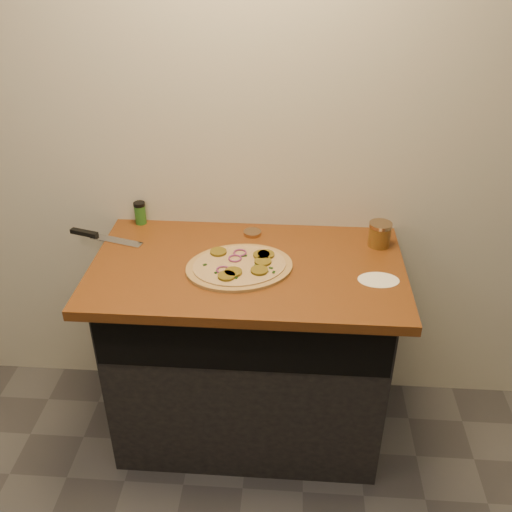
# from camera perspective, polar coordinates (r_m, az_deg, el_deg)

# --- Properties ---
(room_shell) EXTENTS (4.02, 3.52, 2.71)m
(room_shell) POSITION_cam_1_polar(r_m,az_deg,el_deg) (0.58, -13.42, -8.00)
(room_shell) COLOR beige
(room_shell) RESTS_ON ground
(cabinet) EXTENTS (1.10, 0.60, 0.86)m
(cabinet) POSITION_cam_1_polar(r_m,az_deg,el_deg) (2.49, -0.72, -9.64)
(cabinet) COLOR black
(cabinet) RESTS_ON ground
(countertop) EXTENTS (1.20, 0.70, 0.04)m
(countertop) POSITION_cam_1_polar(r_m,az_deg,el_deg) (2.20, -0.86, -1.23)
(countertop) COLOR brown
(countertop) RESTS_ON cabinet
(pizza) EXTENTS (0.50, 0.50, 0.03)m
(pizza) POSITION_cam_1_polar(r_m,az_deg,el_deg) (2.15, -1.61, -1.01)
(pizza) COLOR tan
(pizza) RESTS_ON countertop
(chefs_knife) EXTENTS (0.33, 0.13, 0.02)m
(chefs_knife) POSITION_cam_1_polar(r_m,az_deg,el_deg) (2.44, -15.40, 1.89)
(chefs_knife) COLOR #B7BAC1
(chefs_knife) RESTS_ON countertop
(mason_jar_lid) EXTENTS (0.08, 0.08, 0.02)m
(mason_jar_lid) POSITION_cam_1_polar(r_m,az_deg,el_deg) (2.38, -0.36, 2.33)
(mason_jar_lid) COLOR #A2825E
(mason_jar_lid) RESTS_ON countertop
(salsa_jar) EXTENTS (0.09, 0.09, 0.10)m
(salsa_jar) POSITION_cam_1_polar(r_m,az_deg,el_deg) (2.34, 12.26, 2.15)
(salsa_jar) COLOR #A71210
(salsa_jar) RESTS_ON countertop
(spice_shaker) EXTENTS (0.05, 0.05, 0.10)m
(spice_shaker) POSITION_cam_1_polar(r_m,az_deg,el_deg) (2.50, -11.51, 4.25)
(spice_shaker) COLOR #2A6720
(spice_shaker) RESTS_ON countertop
(flour_spill) EXTENTS (0.16, 0.16, 0.00)m
(flour_spill) POSITION_cam_1_polar(r_m,az_deg,el_deg) (2.14, 12.15, -2.35)
(flour_spill) COLOR white
(flour_spill) RESTS_ON countertop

